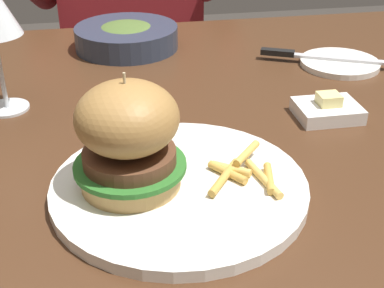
{
  "coord_description": "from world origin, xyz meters",
  "views": [
    {
      "loc": [
        -0.03,
        -0.72,
        1.09
      ],
      "look_at": [
        0.06,
        -0.19,
        0.78
      ],
      "focal_mm": 50.0,
      "sensor_mm": 36.0,
      "label": 1
    }
  ],
  "objects_px": {
    "burger_sandwich": "(128,136)",
    "diner_person": "(133,57)",
    "bread_plate": "(340,63)",
    "table_knife": "(311,56)",
    "main_plate": "(179,187)",
    "butter_dish": "(327,110)",
    "soup_bowl": "(127,36)"
  },
  "relations": [
    {
      "from": "butter_dish",
      "to": "diner_person",
      "type": "distance_m",
      "value": 0.82
    },
    {
      "from": "burger_sandwich",
      "to": "bread_plate",
      "type": "xyz_separation_m",
      "value": [
        0.39,
        0.33,
        -0.07
      ]
    },
    {
      "from": "burger_sandwich",
      "to": "bread_plate",
      "type": "bearing_deg",
      "value": 39.99
    },
    {
      "from": "main_plate",
      "to": "diner_person",
      "type": "relative_size",
      "value": 0.25
    },
    {
      "from": "burger_sandwich",
      "to": "table_knife",
      "type": "distance_m",
      "value": 0.5
    },
    {
      "from": "burger_sandwich",
      "to": "bread_plate",
      "type": "distance_m",
      "value": 0.52
    },
    {
      "from": "main_plate",
      "to": "burger_sandwich",
      "type": "height_order",
      "value": "burger_sandwich"
    },
    {
      "from": "bread_plate",
      "to": "table_knife",
      "type": "height_order",
      "value": "table_knife"
    },
    {
      "from": "burger_sandwich",
      "to": "butter_dish",
      "type": "height_order",
      "value": "burger_sandwich"
    },
    {
      "from": "bread_plate",
      "to": "burger_sandwich",
      "type": "bearing_deg",
      "value": -140.01
    },
    {
      "from": "diner_person",
      "to": "table_knife",
      "type": "bearing_deg",
      "value": -63.65
    },
    {
      "from": "butter_dish",
      "to": "table_knife",
      "type": "bearing_deg",
      "value": 74.87
    },
    {
      "from": "main_plate",
      "to": "table_knife",
      "type": "relative_size",
      "value": 1.4
    },
    {
      "from": "bread_plate",
      "to": "soup_bowl",
      "type": "distance_m",
      "value": 0.4
    },
    {
      "from": "main_plate",
      "to": "bread_plate",
      "type": "distance_m",
      "value": 0.48
    },
    {
      "from": "main_plate",
      "to": "soup_bowl",
      "type": "distance_m",
      "value": 0.5
    },
    {
      "from": "butter_dish",
      "to": "soup_bowl",
      "type": "relative_size",
      "value": 0.45
    },
    {
      "from": "bread_plate",
      "to": "butter_dish",
      "type": "relative_size",
      "value": 1.56
    },
    {
      "from": "soup_bowl",
      "to": "burger_sandwich",
      "type": "bearing_deg",
      "value": -93.69
    },
    {
      "from": "soup_bowl",
      "to": "bread_plate",
      "type": "bearing_deg",
      "value": -23.94
    },
    {
      "from": "table_knife",
      "to": "diner_person",
      "type": "distance_m",
      "value": 0.66
    },
    {
      "from": "bread_plate",
      "to": "butter_dish",
      "type": "distance_m",
      "value": 0.21
    },
    {
      "from": "bread_plate",
      "to": "diner_person",
      "type": "relative_size",
      "value": 0.12
    },
    {
      "from": "burger_sandwich",
      "to": "diner_person",
      "type": "relative_size",
      "value": 0.11
    },
    {
      "from": "butter_dish",
      "to": "diner_person",
      "type": "relative_size",
      "value": 0.08
    },
    {
      "from": "bread_plate",
      "to": "table_knife",
      "type": "relative_size",
      "value": 0.67
    },
    {
      "from": "diner_person",
      "to": "butter_dish",
      "type": "bearing_deg",
      "value": -73.87
    },
    {
      "from": "butter_dish",
      "to": "burger_sandwich",
      "type": "bearing_deg",
      "value": -153.73
    },
    {
      "from": "main_plate",
      "to": "bread_plate",
      "type": "bearing_deg",
      "value": 44.54
    },
    {
      "from": "main_plate",
      "to": "burger_sandwich",
      "type": "xyz_separation_m",
      "value": [
        -0.05,
        0.01,
        0.07
      ]
    },
    {
      "from": "burger_sandwich",
      "to": "soup_bowl",
      "type": "distance_m",
      "value": 0.49
    },
    {
      "from": "table_knife",
      "to": "soup_bowl",
      "type": "distance_m",
      "value": 0.35
    }
  ]
}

